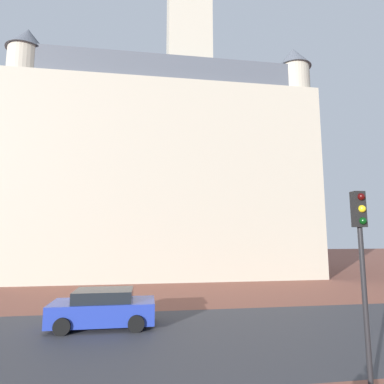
# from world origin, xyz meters

# --- Properties ---
(ground_plane) EXTENTS (120.00, 120.00, 0.00)m
(ground_plane) POSITION_xyz_m (0.00, 10.00, 0.00)
(ground_plane) COLOR brown
(street_asphalt_strip) EXTENTS (120.00, 8.01, 0.00)m
(street_asphalt_strip) POSITION_xyz_m (0.00, 8.90, 0.00)
(street_asphalt_strip) COLOR #38383D
(street_asphalt_strip) RESTS_ON ground_plane
(landmark_building) EXTENTS (26.94, 13.64, 36.60)m
(landmark_building) POSITION_xyz_m (-0.01, 28.03, 10.24)
(landmark_building) COLOR #B2A893
(landmark_building) RESTS_ON ground_plane
(car_blue) EXTENTS (4.15, 2.04, 1.47)m
(car_blue) POSITION_xyz_m (-3.54, 10.66, 0.72)
(car_blue) COLOR #23389E
(car_blue) RESTS_ON ground_plane
(traffic_light_pole) EXTENTS (0.28, 0.34, 4.82)m
(traffic_light_pole) POSITION_xyz_m (3.44, 4.11, 3.36)
(traffic_light_pole) COLOR black
(traffic_light_pole) RESTS_ON ground_plane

